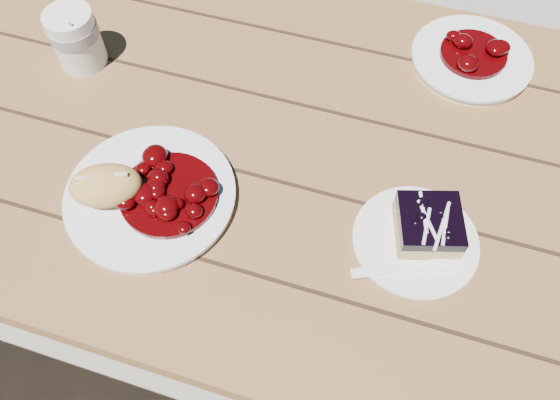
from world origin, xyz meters
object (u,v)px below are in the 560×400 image
(main_plate, at_px, (151,196))
(dessert_plate, at_px, (415,242))
(coffee_cup, at_px, (76,39))
(bread_roll, at_px, (106,185))
(second_plate, at_px, (471,60))
(picnic_table, at_px, (135,152))
(blueberry_cake, at_px, (428,225))

(main_plate, distance_m, dessert_plate, 0.40)
(dessert_plate, height_order, coffee_cup, coffee_cup)
(bread_roll, xyz_separation_m, second_plate, (0.48, 0.45, -0.04))
(bread_roll, xyz_separation_m, dessert_plate, (0.45, 0.07, -0.04))
(main_plate, height_order, dessert_plate, main_plate)
(second_plate, bearing_deg, coffee_cup, -163.16)
(main_plate, xyz_separation_m, dessert_plate, (0.40, 0.05, -0.00))
(dessert_plate, relative_size, coffee_cup, 1.71)
(main_plate, xyz_separation_m, second_plate, (0.43, 0.43, 0.00))
(picnic_table, bearing_deg, main_plate, -48.81)
(bread_roll, height_order, coffee_cup, coffee_cup)
(bread_roll, distance_m, coffee_cup, 0.31)
(bread_roll, bearing_deg, second_plate, 43.19)
(blueberry_cake, bearing_deg, second_plate, 70.36)
(dessert_plate, bearing_deg, second_plate, 85.39)
(main_plate, distance_m, bread_roll, 0.07)
(second_plate, bearing_deg, bread_roll, -136.81)
(main_plate, relative_size, dessert_plate, 1.43)
(blueberry_cake, xyz_separation_m, second_plate, (0.02, 0.37, -0.03))
(picnic_table, relative_size, blueberry_cake, 18.32)
(dessert_plate, bearing_deg, picnic_table, 167.24)
(picnic_table, distance_m, main_plate, 0.28)
(picnic_table, xyz_separation_m, bread_roll, (0.09, -0.19, 0.20))
(dessert_plate, bearing_deg, coffee_cup, 163.50)
(dessert_plate, distance_m, coffee_cup, 0.66)
(picnic_table, height_order, coffee_cup, coffee_cup)
(dessert_plate, bearing_deg, blueberry_cake, 56.31)
(picnic_table, distance_m, blueberry_cake, 0.60)
(picnic_table, distance_m, second_plate, 0.66)
(picnic_table, xyz_separation_m, blueberry_cake, (0.55, -0.11, 0.20))
(bread_roll, height_order, dessert_plate, bread_roll)
(dessert_plate, relative_size, blueberry_cake, 1.62)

